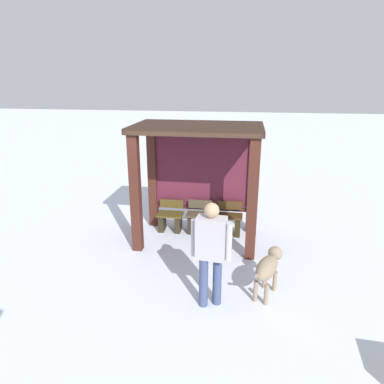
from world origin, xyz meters
TOP-DOWN VIEW (x-y plane):
  - ground_plane at (0.00, 0.00)m, footprint 60.00×60.00m
  - bus_shelter at (0.00, 0.17)m, footprint 2.62×1.63m
  - bench_left_inside at (-0.69, 0.38)m, footprint 0.59×0.39m
  - bench_center_inside at (0.00, 0.37)m, footprint 0.59×0.37m
  - bench_right_inside at (0.69, 0.37)m, footprint 0.59×0.36m
  - person_walking at (0.54, -2.30)m, footprint 0.64×0.31m
  - dog at (1.43, -1.87)m, footprint 0.54×0.99m

SIDE VIEW (x-z plane):
  - ground_plane at x=0.00m, z-range 0.00..0.00m
  - bench_left_inside at x=-0.69m, z-range -0.07..0.64m
  - bench_center_inside at x=0.00m, z-range -0.07..0.67m
  - bench_right_inside at x=0.69m, z-range -0.07..0.69m
  - dog at x=1.43m, z-range 0.15..0.86m
  - person_walking at x=0.54m, z-range 0.15..1.87m
  - bus_shelter at x=0.00m, z-range 0.53..3.07m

